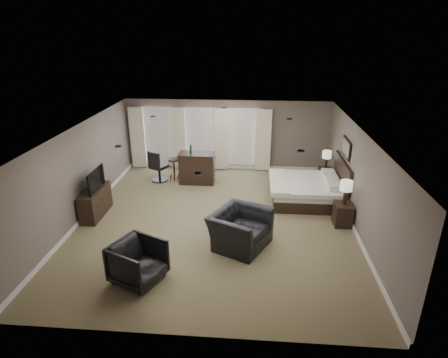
# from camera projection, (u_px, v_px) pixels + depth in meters

# --- Properties ---
(room) EXTENTS (7.60, 8.60, 2.64)m
(room) POSITION_uv_depth(u_px,v_px,m) (215.00, 177.00, 10.00)
(room) COLOR #6E6446
(room) RESTS_ON ground
(window_bay) EXTENTS (5.25, 0.20, 2.30)m
(window_bay) POSITION_uv_depth(u_px,v_px,m) (200.00, 138.00, 13.90)
(window_bay) COLOR silver
(window_bay) RESTS_ON room
(bed) EXTENTS (2.12, 2.03, 1.35)m
(bed) POSITION_uv_depth(u_px,v_px,m) (304.00, 181.00, 11.44)
(bed) COLOR silver
(bed) RESTS_ON ground
(nightstand_near) EXTENTS (0.46, 0.56, 0.61)m
(nightstand_near) POSITION_uv_depth(u_px,v_px,m) (343.00, 214.00, 10.18)
(nightstand_near) COLOR black
(nightstand_near) RESTS_ON ground
(nightstand_far) EXTENTS (0.42, 0.51, 0.56)m
(nightstand_far) POSITION_uv_depth(u_px,v_px,m) (325.00, 176.00, 12.86)
(nightstand_far) COLOR black
(nightstand_far) RESTS_ON ground
(lamp_near) EXTENTS (0.33, 0.33, 0.67)m
(lamp_near) POSITION_uv_depth(u_px,v_px,m) (345.00, 193.00, 9.93)
(lamp_near) COLOR beige
(lamp_near) RESTS_ON nightstand_near
(lamp_far) EXTENTS (0.30, 0.30, 0.62)m
(lamp_far) POSITION_uv_depth(u_px,v_px,m) (326.00, 160.00, 12.64)
(lamp_far) COLOR beige
(lamp_far) RESTS_ON nightstand_far
(wall_art) EXTENTS (0.04, 0.96, 0.56)m
(wall_art) POSITION_uv_depth(u_px,v_px,m) (346.00, 148.00, 10.95)
(wall_art) COLOR slate
(wall_art) RESTS_ON room
(dresser) EXTENTS (0.44, 1.38, 0.80)m
(dresser) POSITION_uv_depth(u_px,v_px,m) (96.00, 202.00, 10.66)
(dresser) COLOR black
(dresser) RESTS_ON ground
(tv) EXTENTS (0.60, 1.04, 0.14)m
(tv) POSITION_uv_depth(u_px,v_px,m) (93.00, 187.00, 10.48)
(tv) COLOR black
(tv) RESTS_ON dresser
(armchair_near) EXTENTS (1.42, 1.64, 1.21)m
(armchair_near) POSITION_uv_depth(u_px,v_px,m) (240.00, 223.00, 9.09)
(armchair_near) COLOR black
(armchair_near) RESTS_ON ground
(armchair_far) EXTENTS (1.22, 1.25, 0.99)m
(armchair_far) POSITION_uv_depth(u_px,v_px,m) (138.00, 260.00, 7.84)
(armchair_far) COLOR black
(armchair_far) RESTS_ON ground
(bar_counter) EXTENTS (1.23, 0.64, 1.08)m
(bar_counter) POSITION_uv_depth(u_px,v_px,m) (197.00, 168.00, 12.85)
(bar_counter) COLOR black
(bar_counter) RESTS_ON ground
(bar_stool_left) EXTENTS (0.44, 0.44, 0.81)m
(bar_stool_left) POSITION_uv_depth(u_px,v_px,m) (174.00, 170.00, 13.08)
(bar_stool_left) COLOR black
(bar_stool_left) RESTS_ON ground
(bar_stool_right) EXTENTS (0.41, 0.41, 0.81)m
(bar_stool_right) POSITION_uv_depth(u_px,v_px,m) (210.00, 167.00, 13.30)
(bar_stool_right) COLOR black
(bar_stool_right) RESTS_ON ground
(desk_chair) EXTENTS (0.76, 0.76, 1.11)m
(desk_chair) POSITION_uv_depth(u_px,v_px,m) (159.00, 166.00, 13.01)
(desk_chair) COLOR black
(desk_chair) RESTS_ON ground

